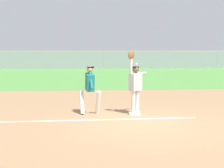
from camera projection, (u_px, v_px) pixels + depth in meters
ground_plane at (143, 124)px, 9.73m from camera, size 83.50×83.50×0.00m
outfield_grass at (108, 75)px, 27.46m from camera, size 55.10×19.41×0.01m
chalk_foul_line at (15, 122)px, 10.09m from camera, size 12.00×0.46×0.01m
first_base at (134, 113)px, 11.26m from camera, size 0.39×0.39×0.08m
fielder at (135, 83)px, 11.15m from camera, size 0.77×0.64×2.28m
runner at (90, 86)px, 11.20m from camera, size 0.81×0.84×1.72m
baseball at (136, 64)px, 11.00m from camera, size 0.07×0.07×0.07m
outfield_fence at (103, 60)px, 36.97m from camera, size 55.18×0.08×2.06m
parked_car_green at (46, 62)px, 40.26m from camera, size 4.53×2.38×1.25m
parked_car_tan at (89, 62)px, 40.71m from camera, size 4.41×2.15×1.25m
parked_car_silver at (130, 62)px, 40.90m from camera, size 4.42×2.15×1.25m
parked_car_blue at (173, 61)px, 42.22m from camera, size 4.41×2.14×1.25m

